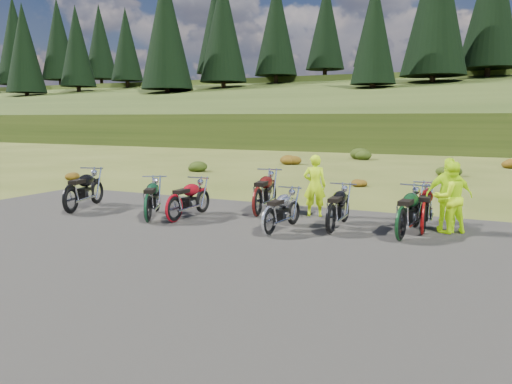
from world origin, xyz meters
The scene contains 36 objects.
ground centered at (0.00, 0.00, 0.00)m, with size 300.00×300.00×0.00m, color #404818.
gravel_pad centered at (0.00, -2.00, 0.00)m, with size 20.00×12.00×0.04m, color black.
hill_slope centered at (0.00, 50.00, 0.00)m, with size 300.00×46.00×3.00m, color #293A13, non-canonical shape.
hill_plateau centered at (0.00, 110.00, 0.00)m, with size 300.00×90.00×9.17m, color #293A13.
conifer_5 centered at (-105.00, 78.00, 18.16)m, with size 6.16×6.16×16.00m.
conifer_8 centered at (-87.00, 65.00, 18.57)m, with size 7.92×7.92×20.00m.
conifer_9 centered at (-81.00, 71.00, 19.26)m, with size 7.48×7.48×19.00m.
conifer_10 centered at (-75.00, 77.00, 19.16)m, with size 7.04×7.04×18.00m.
conifer_11 centered at (-69.00, 52.00, 14.47)m, with size 6.60×6.60×17.00m.
conifer_12 centered at (-63.00, 58.00, 15.17)m, with size 6.16×6.16×16.00m.
conifer_13 centered at (-57.00, 64.00, 15.86)m, with size 5.72×5.72×15.00m.
conifer_14 centered at (-51.00, 70.00, 16.55)m, with size 5.28×5.28×14.00m.
conifer_15 centered at (-45.00, 76.00, 20.16)m, with size 7.92×7.92×20.00m.
conifer_16 centered at (-39.00, 51.00, 15.28)m, with size 7.48×7.48×19.00m.
conifer_17 centered at (-33.00, 57.00, 15.97)m, with size 7.04×7.04×18.00m.
conifer_18 centered at (-27.00, 63.00, 16.66)m, with size 6.60×6.60×17.00m.
conifer_19 centered at (-21.00, 69.00, 17.36)m, with size 6.16×6.16×16.00m.
conifer_20 centered at (-15.00, 75.00, 17.65)m, with size 5.72×5.72×15.00m.
conifer_21 centered at (-9.00, 50.00, 12.56)m, with size 5.28×5.28×14.00m.
shrub_0 centered at (-12.00, 6.00, 0.23)m, with size 0.77×0.77×0.45m, color brown.
shrub_1 centered at (-9.10, 11.30, 0.31)m, with size 1.03×1.03×0.61m, color #1E310C.
shrub_2 centered at (-6.20, 16.60, 0.38)m, with size 1.30×1.30×0.77m, color brown.
shrub_3 centered at (-3.30, 21.90, 0.46)m, with size 1.56×1.56×0.92m, color #1E310C.
shrub_4 centered at (-0.40, 9.20, 0.23)m, with size 0.77×0.77×0.45m, color brown.
shrub_5 centered at (2.50, 14.50, 0.31)m, with size 1.03×1.03×0.61m, color #1E310C.
motorcycle_0 centered at (-6.12, 0.07, 0.00)m, with size 2.27×0.76×1.19m, color black, non-canonical shape.
motorcycle_1 centered at (-2.86, 0.32, 0.00)m, with size 2.04×0.68×1.07m, color maroon, non-canonical shape.
motorcycle_2 centered at (-3.45, 0.02, 0.00)m, with size 2.07×0.69×1.09m, color black, non-canonical shape.
motorcycle_3 centered at (-0.09, 0.02, 0.00)m, with size 1.93×0.64×1.01m, color silver, non-canonical shape.
motorcycle_4 centered at (-1.27, 1.90, 0.00)m, with size 2.29×0.76×1.20m, color #490E0C, non-canonical shape.
motorcycle_5 centered at (1.12, 0.76, 0.00)m, with size 2.03×0.68×1.07m, color black, non-canonical shape.
motorcycle_6 centered at (3.02, 1.64, 0.00)m, with size 2.10×0.70×1.10m, color maroon, non-canonical shape.
motorcycle_7 centered at (2.66, 0.80, 0.00)m, with size 2.14×0.71×1.12m, color black, non-canonical shape.
person_middle centered at (0.08, 2.64, 0.83)m, with size 0.61×0.40×1.67m, color #AFE00B.
person_right_a centered at (3.52, 2.10, 0.82)m, with size 0.80×0.62×1.64m, color #AFE00B.
person_right_b centered at (3.50, 2.17, 0.86)m, with size 1.01×0.42×1.73m, color #AFE00B.
Camera 1 is at (4.37, -10.00, 2.66)m, focal length 35.00 mm.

